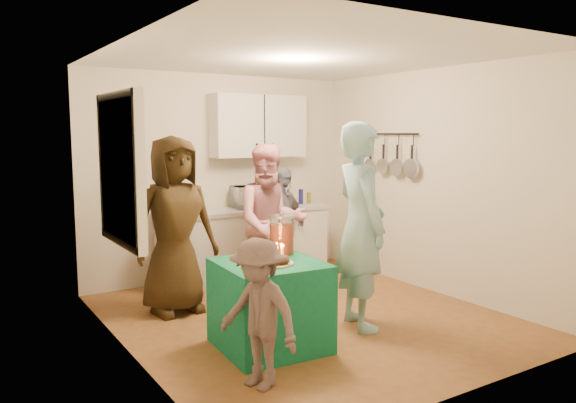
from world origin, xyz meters
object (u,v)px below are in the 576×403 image
microwave (252,197)px  woman_back_right (281,226)px  counter (245,245)px  punch_jar (282,236)px  child_near_left (259,314)px  woman_back_left (174,225)px  man_birthday (360,226)px  woman_back_center (271,223)px  party_table (270,305)px

microwave → woman_back_right: (0.12, -0.49, -0.32)m
counter → punch_jar: punch_jar is taller
child_near_left → woman_back_left: bearing=158.7°
man_birthday → woman_back_center: size_ratio=1.13×
counter → child_near_left: bearing=-116.2°
microwave → party_table: microwave is taller
child_near_left → woman_back_right: bearing=127.5°
counter → woman_back_right: 0.62m
woman_back_left → child_near_left: size_ratio=1.65×
counter → party_table: 2.38m
woman_back_center → child_near_left: woman_back_center is taller
party_table → woman_back_left: size_ratio=0.46×
counter → child_near_left: (-1.38, -2.82, 0.13)m
woman_back_left → child_near_left: bearing=-97.3°
party_table → woman_back_center: bearing=58.9°
punch_jar → man_birthday: size_ratio=0.17×
counter → microwave: size_ratio=4.37×
punch_jar → party_table: bearing=-139.6°
counter → woman_back_right: size_ratio=1.51×
microwave → punch_jar: microwave is taller
party_table → microwave: bearing=64.6°
punch_jar → woman_back_center: (0.49, 1.02, -0.06)m
woman_back_right → counter: bearing=98.5°
counter → woman_back_left: woman_back_left is taller
counter → woman_back_left: 1.58m
counter → woman_back_center: (-0.18, -0.96, 0.44)m
counter → microwave: 0.63m
microwave → party_table: 2.52m
counter → man_birthday: (0.08, -2.19, 0.55)m
woman_back_center → woman_back_right: bearing=65.6°
microwave → child_near_left: (-1.50, -2.82, -0.49)m
woman_back_center → punch_jar: bearing=-98.1°
party_table → woman_back_left: woman_back_left is taller
woman_back_left → man_birthday: bearing=-49.5°
microwave → woman_back_left: woman_back_left is taller
party_table → child_near_left: size_ratio=0.76×
woman_back_center → woman_back_right: size_ratio=1.20×
party_table → child_near_left: 0.79m
microwave → punch_jar: 2.13m
punch_jar → woman_back_right: bearing=58.5°
party_table → punch_jar: size_ratio=2.50×
woman_back_right → child_near_left: bearing=-142.5°
microwave → woman_back_left: bearing=-144.3°
counter → woman_back_left: (-1.25, -0.82, 0.49)m
counter → microwave: bearing=0.0°
microwave → party_table: (-1.04, -2.20, -0.67)m
woman_back_left → microwave: bearing=27.4°
party_table → child_near_left: bearing=-126.5°
microwave → woman_back_right: woman_back_right is taller
woman_back_right → party_table: bearing=-141.9°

